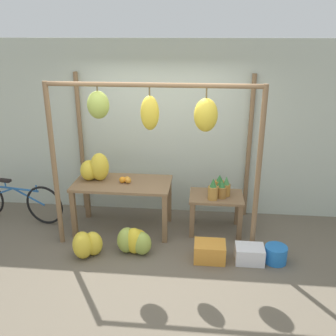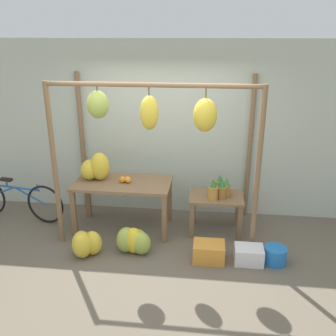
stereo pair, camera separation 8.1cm
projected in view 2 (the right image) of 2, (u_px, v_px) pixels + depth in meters
ground_plane at (150, 262)px, 4.99m from camera, size 20.00×20.00×0.00m
shop_wall_back at (165, 130)px, 6.01m from camera, size 8.00×0.08×2.80m
stall_awning at (157, 127)px, 4.93m from camera, size 2.79×1.32×2.31m
display_table_main at (123, 189)px, 5.61m from camera, size 1.44×0.75×0.78m
display_table_side at (216, 204)px, 5.62m from camera, size 0.80×0.57×0.59m
banana_pile_on_table at (96, 168)px, 5.60m from camera, size 0.51×0.36×0.43m
orange_pile at (126, 180)px, 5.54m from camera, size 0.18×0.16×0.09m
pineapple_cluster at (220, 189)px, 5.51m from camera, size 0.33×0.39×0.32m
banana_pile_ground_left at (88, 243)px, 5.10m from camera, size 0.44×0.51×0.38m
banana_pile_ground_right at (134, 241)px, 5.16m from camera, size 0.56×0.46×0.38m
fruit_crate_white at (209, 252)px, 4.99m from camera, size 0.42×0.31×0.25m
blue_bucket at (275, 255)px, 4.93m from camera, size 0.29×0.29×0.23m
parked_bicycle at (16, 199)px, 6.04m from camera, size 1.70×0.32×0.69m
fruit_crate_purple at (249, 255)px, 4.94m from camera, size 0.37×0.28×0.23m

